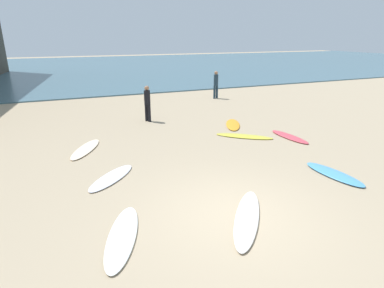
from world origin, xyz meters
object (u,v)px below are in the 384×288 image
at_px(surfboard_3, 112,177).
at_px(beachgoer_near, 216,83).
at_px(surfboard_0, 247,218).
at_px(surfboard_1, 289,137).
at_px(surfboard_2, 122,236).
at_px(surfboard_6, 244,136).
at_px(surfboard_4, 334,174).
at_px(beachgoer_far, 147,102).
at_px(surfboard_5, 233,125).
at_px(surfboard_7, 86,149).

xyz_separation_m(surfboard_3, beachgoer_near, (8.03, 9.54, 0.92)).
xyz_separation_m(surfboard_0, surfboard_1, (4.67, 4.40, -0.00)).
bearing_deg(surfboard_2, surfboard_6, 59.96).
distance_m(surfboard_4, surfboard_6, 4.16).
height_order(beachgoer_near, beachgoer_far, beachgoer_near).
relative_size(surfboard_3, surfboard_4, 1.00).
bearing_deg(surfboard_5, surfboard_0, -90.26).
xyz_separation_m(surfboard_2, surfboard_5, (6.15, 6.44, 0.00)).
relative_size(surfboard_6, beachgoer_far, 1.36).
xyz_separation_m(surfboard_2, beachgoer_near, (8.27, 12.42, 0.92)).
xyz_separation_m(surfboard_1, surfboard_6, (-1.61, 0.76, -0.01)).
bearing_deg(surfboard_6, surfboard_3, -32.33).
height_order(surfboard_1, beachgoer_near, beachgoer_near).
bearing_deg(surfboard_5, beachgoer_far, 173.87).
bearing_deg(surfboard_5, surfboard_6, -77.45).
xyz_separation_m(surfboard_0, surfboard_5, (3.49, 6.82, -0.00)).
bearing_deg(beachgoer_near, surfboard_4, -112.88).
xyz_separation_m(surfboard_7, beachgoer_near, (8.49, 6.81, 0.92)).
bearing_deg(beachgoer_near, surfboard_3, -143.07).
bearing_deg(surfboard_4, surfboard_0, 10.31).
bearing_deg(surfboard_7, surfboard_1, -165.11).
height_order(surfboard_4, surfboard_5, surfboard_4).
bearing_deg(surfboard_3, surfboard_5, 74.16).
height_order(surfboard_1, surfboard_6, surfboard_1).
relative_size(surfboard_2, surfboard_5, 1.16).
relative_size(surfboard_4, surfboard_5, 1.00).
bearing_deg(surfboard_0, surfboard_4, 52.67).
bearing_deg(surfboard_4, surfboard_2, 0.14).
height_order(surfboard_6, beachgoer_far, beachgoer_far).
height_order(surfboard_4, surfboard_7, surfboard_4).
bearing_deg(surfboard_7, surfboard_3, 126.48).
distance_m(surfboard_0, surfboard_5, 7.66).
height_order(surfboard_3, beachgoer_near, beachgoer_near).
distance_m(surfboard_7, beachgoer_near, 10.92).
distance_m(surfboard_5, beachgoer_near, 6.41).
relative_size(surfboard_3, surfboard_7, 0.90).
bearing_deg(surfboard_6, beachgoer_far, -104.21).
xyz_separation_m(surfboard_0, surfboard_3, (-2.42, 3.26, -0.01)).
distance_m(surfboard_0, beachgoer_far, 9.01).
relative_size(surfboard_4, beachgoer_far, 1.16).
relative_size(surfboard_5, surfboard_6, 0.86).
bearing_deg(surfboard_7, surfboard_4, 169.14).
height_order(surfboard_2, beachgoer_near, beachgoer_near).
bearing_deg(surfboard_7, surfboard_2, 119.08).
bearing_deg(surfboard_0, surfboard_3, 163.23).
height_order(surfboard_0, surfboard_7, surfboard_0).
relative_size(surfboard_4, surfboard_7, 0.90).
height_order(surfboard_3, surfboard_7, surfboard_7).
distance_m(surfboard_0, surfboard_4, 3.70).
xyz_separation_m(surfboard_4, surfboard_5, (-0.06, 5.79, -0.00)).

